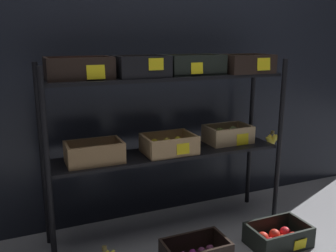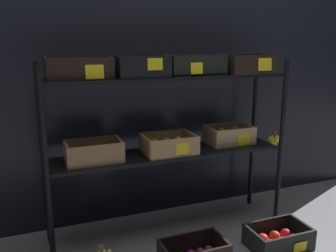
# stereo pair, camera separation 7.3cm
# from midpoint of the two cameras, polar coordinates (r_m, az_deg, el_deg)

# --- Properties ---
(ground_plane) EXTENTS (10.00, 10.00, 0.00)m
(ground_plane) POSITION_cam_midpoint_polar(r_m,az_deg,el_deg) (2.57, 0.84, -15.93)
(ground_plane) COLOR gray
(storefront_wall) EXTENTS (3.90, 0.12, 2.37)m
(storefront_wall) POSITION_cam_midpoint_polar(r_m,az_deg,el_deg) (2.58, -2.17, 11.74)
(storefront_wall) COLOR black
(storefront_wall) RESTS_ON ground_plane
(display_rack) EXTENTS (1.63, 0.36, 1.17)m
(display_rack) POSITION_cam_midpoint_polar(r_m,az_deg,el_deg) (2.28, 0.90, 2.44)
(display_rack) COLOR black
(display_rack) RESTS_ON ground_plane
(crate_ground_apple_red) EXTENTS (0.37, 0.25, 0.13)m
(crate_ground_apple_red) POSITION_cam_midpoint_polar(r_m,az_deg,el_deg) (2.49, 17.60, -16.43)
(crate_ground_apple_red) COLOR black
(crate_ground_apple_red) RESTS_ON ground_plane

